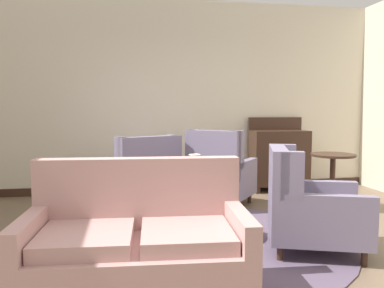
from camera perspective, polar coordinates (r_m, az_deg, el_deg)
The scene contains 12 objects.
ground at distance 3.70m, azimuth 4.00°, elevation -15.72°, with size 9.01×9.01×0.00m, color brown.
wall_back at distance 6.20m, azimuth -2.08°, elevation 6.93°, with size 6.60×0.08×3.01m, color beige.
baseboard_back at distance 6.27m, azimuth -1.96°, elevation -6.36°, with size 6.44×0.03×0.12m, color #382319.
area_rug at distance 3.97m, azimuth 2.94°, elevation -14.12°, with size 2.74×2.74×0.01m, color #5B4C60.
coffee_table at distance 3.96m, azimuth -0.31°, elevation -8.30°, with size 0.79×0.79×0.50m.
porcelain_vase at distance 3.92m, azimuth 0.39°, elevation -4.49°, with size 0.18×0.18×0.37m.
settee at distance 2.81m, azimuth -8.01°, elevation -14.06°, with size 1.57×0.89×0.95m.
armchair_near_window at distance 3.78m, azimuth 16.68°, elevation -8.90°, with size 1.05×0.98×0.97m.
armchair_beside_settee at distance 5.14m, azimuth -7.39°, elevation -4.97°, with size 1.10×1.10×0.98m.
armchair_near_sideboard at distance 5.23m, azimuth 4.09°, elevation -4.40°, with size 1.05×1.06×1.04m.
side_table at distance 5.41m, azimuth 19.97°, elevation -4.41°, with size 0.57×0.57×0.73m.
sideboard at distance 6.38m, azimuth 12.67°, elevation -1.88°, with size 0.91×0.42×1.18m.
Camera 1 is at (-0.83, -3.36, 1.33)m, focal length 36.23 mm.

